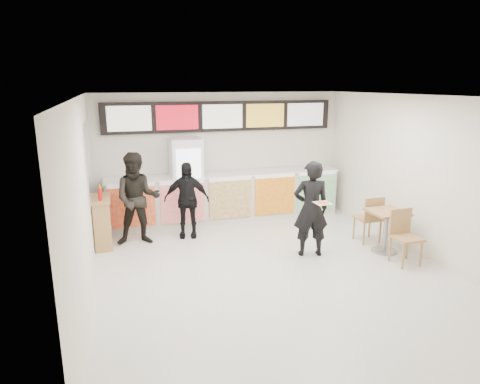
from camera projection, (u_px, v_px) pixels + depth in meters
name	position (u px, v px, depth m)	size (l,w,h in m)	color
floor	(273.00, 272.00, 7.47)	(7.00, 7.00, 0.00)	beige
ceiling	(276.00, 96.00, 6.73)	(7.00, 7.00, 0.00)	white
wall_back	(221.00, 156.00, 10.35)	(6.00, 6.00, 0.00)	silver
wall_left	(83.00, 203.00, 6.26)	(7.00, 7.00, 0.00)	silver
wall_right	(425.00, 177.00, 7.95)	(7.00, 7.00, 0.00)	silver
service_counter	(226.00, 197.00, 10.20)	(5.56, 0.77, 1.14)	silver
menu_board	(222.00, 116.00, 10.03)	(5.50, 0.14, 0.70)	black
drinks_fridge	(187.00, 182.00, 9.84)	(0.70, 0.67, 2.00)	white
mirror_panel	(89.00, 159.00, 8.47)	(0.01, 2.00, 1.50)	#B2B7BF
customer_main	(311.00, 209.00, 8.01)	(0.67, 0.44, 1.83)	black
customer_left	(138.00, 199.00, 8.58)	(0.92, 0.72, 1.89)	black
customer_mid	(187.00, 200.00, 9.02)	(0.95, 0.40, 1.62)	black
pizza_slice	(323.00, 203.00, 7.53)	(0.36, 0.36, 0.02)	beige
cafe_table	(386.00, 224.00, 8.23)	(0.67, 1.69, 0.99)	#A17349
condiment_ledge	(102.00, 221.00, 8.58)	(0.36, 0.90, 1.20)	#A17349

